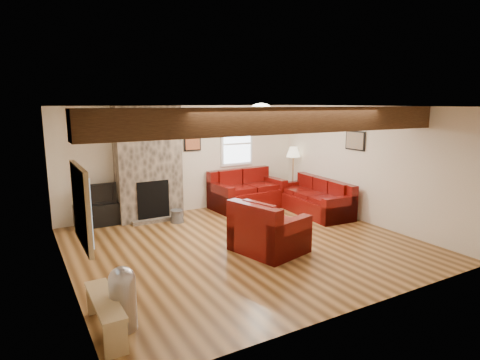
# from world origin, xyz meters

# --- Properties ---
(room) EXTENTS (8.00, 8.00, 8.00)m
(room) POSITION_xyz_m (0.00, 0.00, 1.25)
(room) COLOR #5A3717
(room) RESTS_ON ground
(floor) EXTENTS (6.00, 6.00, 0.00)m
(floor) POSITION_xyz_m (0.00, 0.00, 0.00)
(floor) COLOR #5A3717
(floor) RESTS_ON ground
(oak_beam) EXTENTS (6.00, 0.36, 0.38)m
(oak_beam) POSITION_xyz_m (0.00, -1.25, 2.31)
(oak_beam) COLOR black
(oak_beam) RESTS_ON room
(chimney_breast) EXTENTS (1.40, 0.67, 2.50)m
(chimney_breast) POSITION_xyz_m (-1.00, 2.49, 1.22)
(chimney_breast) COLOR #3A342D
(chimney_breast) RESTS_ON floor
(back_window) EXTENTS (0.90, 0.08, 1.10)m
(back_window) POSITION_xyz_m (1.35, 2.71, 1.55)
(back_window) COLOR white
(back_window) RESTS_ON room
(hatch_window) EXTENTS (0.08, 1.00, 0.90)m
(hatch_window) POSITION_xyz_m (-2.96, -1.50, 1.45)
(hatch_window) COLOR tan
(hatch_window) RESTS_ON room
(ceiling_dome) EXTENTS (0.40, 0.40, 0.18)m
(ceiling_dome) POSITION_xyz_m (0.90, 0.90, 2.44)
(ceiling_dome) COLOR white
(ceiling_dome) RESTS_ON room
(artwork_back) EXTENTS (0.42, 0.06, 0.52)m
(artwork_back) POSITION_xyz_m (0.15, 2.71, 1.70)
(artwork_back) COLOR black
(artwork_back) RESTS_ON room
(artwork_right) EXTENTS (0.06, 0.55, 0.42)m
(artwork_right) POSITION_xyz_m (2.96, 0.30, 1.75)
(artwork_right) COLOR black
(artwork_right) RESTS_ON room
(sofa_three) EXTENTS (0.99, 2.11, 0.80)m
(sofa_three) POSITION_xyz_m (2.48, 1.06, 0.40)
(sofa_three) COLOR #490507
(sofa_three) RESTS_ON floor
(loveseat) EXTENTS (1.81, 1.12, 0.93)m
(loveseat) POSITION_xyz_m (1.38, 2.23, 0.46)
(loveseat) COLOR #490507
(loveseat) RESTS_ON floor
(armchair_red) EXTENTS (1.23, 1.33, 0.91)m
(armchair_red) POSITION_xyz_m (0.20, -0.49, 0.45)
(armchair_red) COLOR #490507
(armchair_red) RESTS_ON floor
(coffee_table) EXTENTS (0.80, 0.80, 0.42)m
(coffee_table) POSITION_xyz_m (0.28, 0.21, 0.20)
(coffee_table) COLOR #4C2A18
(coffee_table) RESTS_ON floor
(tv_cabinet) EXTENTS (0.95, 0.38, 0.47)m
(tv_cabinet) POSITION_xyz_m (-2.12, 2.53, 0.24)
(tv_cabinet) COLOR black
(tv_cabinet) RESTS_ON floor
(television) EXTENTS (0.77, 0.10, 0.44)m
(television) POSITION_xyz_m (-2.12, 2.53, 0.70)
(television) COLOR black
(television) RESTS_ON tv_cabinet
(floor_lamp) EXTENTS (0.37, 0.37, 1.44)m
(floor_lamp) POSITION_xyz_m (2.77, 2.24, 1.23)
(floor_lamp) COLOR tan
(floor_lamp) RESTS_ON floor
(pine_bench) EXTENTS (0.26, 1.10, 0.41)m
(pine_bench) POSITION_xyz_m (-2.83, -1.72, 0.21)
(pine_bench) COLOR tan
(pine_bench) RESTS_ON floor
(pedal_bin) EXTENTS (0.36, 0.36, 0.76)m
(pedal_bin) POSITION_xyz_m (-2.63, -1.74, 0.38)
(pedal_bin) COLOR #A8A8AD
(pedal_bin) RESTS_ON floor
(coal_bucket) EXTENTS (0.30, 0.30, 0.28)m
(coal_bucket) POSITION_xyz_m (-0.58, 1.93, 0.14)
(coal_bucket) COLOR slate
(coal_bucket) RESTS_ON floor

